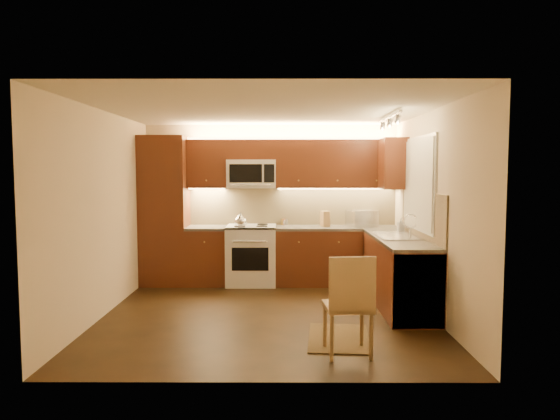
{
  "coord_description": "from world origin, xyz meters",
  "views": [
    {
      "loc": [
        0.18,
        -6.07,
        1.77
      ],
      "look_at": [
        0.15,
        0.55,
        1.25
      ],
      "focal_mm": 32.2,
      "sensor_mm": 36.0,
      "label": 1
    }
  ],
  "objects_px": {
    "knife_block": "(325,219)",
    "kettle": "(241,220)",
    "stove": "(251,255)",
    "dining_chair": "(348,304)",
    "microwave": "(252,174)",
    "toaster_oven": "(362,218)",
    "sink": "(397,231)",
    "soap_bottle": "(401,224)"
  },
  "relations": [
    {
      "from": "toaster_oven",
      "to": "stove",
      "type": "bearing_deg",
      "value": 161.3
    },
    {
      "from": "stove",
      "to": "kettle",
      "type": "relative_size",
      "value": 4.1
    },
    {
      "from": "sink",
      "to": "knife_block",
      "type": "relative_size",
      "value": 3.58
    },
    {
      "from": "sink",
      "to": "soap_bottle",
      "type": "height_order",
      "value": "soap_bottle"
    },
    {
      "from": "toaster_oven",
      "to": "dining_chair",
      "type": "relative_size",
      "value": 0.43
    },
    {
      "from": "soap_bottle",
      "to": "dining_chair",
      "type": "bearing_deg",
      "value": -121.87
    },
    {
      "from": "soap_bottle",
      "to": "toaster_oven",
      "type": "bearing_deg",
      "value": 121.81
    },
    {
      "from": "sink",
      "to": "dining_chair",
      "type": "height_order",
      "value": "sink"
    },
    {
      "from": "microwave",
      "to": "dining_chair",
      "type": "xyz_separation_m",
      "value": [
        1.11,
        -3.15,
        -1.23
      ]
    },
    {
      "from": "kettle",
      "to": "knife_block",
      "type": "height_order",
      "value": "kettle"
    },
    {
      "from": "kettle",
      "to": "knife_block",
      "type": "relative_size",
      "value": 0.93
    },
    {
      "from": "sink",
      "to": "toaster_oven",
      "type": "xyz_separation_m",
      "value": [
        -0.28,
        1.19,
        0.05
      ]
    },
    {
      "from": "toaster_oven",
      "to": "soap_bottle",
      "type": "distance_m",
      "value": 0.74
    },
    {
      "from": "stove",
      "to": "kettle",
      "type": "distance_m",
      "value": 0.63
    },
    {
      "from": "sink",
      "to": "dining_chair",
      "type": "relative_size",
      "value": 0.88
    },
    {
      "from": "microwave",
      "to": "soap_bottle",
      "type": "relative_size",
      "value": 4.12
    },
    {
      "from": "stove",
      "to": "microwave",
      "type": "height_order",
      "value": "microwave"
    },
    {
      "from": "dining_chair",
      "to": "sink",
      "type": "bearing_deg",
      "value": 60.0
    },
    {
      "from": "sink",
      "to": "dining_chair",
      "type": "distance_m",
      "value": 2.14
    },
    {
      "from": "kettle",
      "to": "soap_bottle",
      "type": "xyz_separation_m",
      "value": [
        2.35,
        -0.29,
        -0.04
      ]
    },
    {
      "from": "microwave",
      "to": "sink",
      "type": "distance_m",
      "value": 2.48
    },
    {
      "from": "dining_chair",
      "to": "kettle",
      "type": "bearing_deg",
      "value": 109.47
    },
    {
      "from": "toaster_oven",
      "to": "knife_block",
      "type": "xyz_separation_m",
      "value": [
        -0.57,
        0.0,
        -0.01
      ]
    },
    {
      "from": "stove",
      "to": "dining_chair",
      "type": "bearing_deg",
      "value": -69.82
    },
    {
      "from": "sink",
      "to": "knife_block",
      "type": "bearing_deg",
      "value": 125.42
    },
    {
      "from": "knife_block",
      "to": "microwave",
      "type": "bearing_deg",
      "value": 163.31
    },
    {
      "from": "stove",
      "to": "knife_block",
      "type": "relative_size",
      "value": 3.82
    },
    {
      "from": "sink",
      "to": "knife_block",
      "type": "distance_m",
      "value": 1.47
    },
    {
      "from": "kettle",
      "to": "knife_block",
      "type": "xyz_separation_m",
      "value": [
        1.3,
        0.27,
        -0.01
      ]
    },
    {
      "from": "soap_bottle",
      "to": "microwave",
      "type": "bearing_deg",
      "value": 155.62
    },
    {
      "from": "knife_block",
      "to": "kettle",
      "type": "bearing_deg",
      "value": 178.5
    },
    {
      "from": "kettle",
      "to": "toaster_oven",
      "type": "relative_size",
      "value": 0.53
    },
    {
      "from": "kettle",
      "to": "knife_block",
      "type": "distance_m",
      "value": 1.33
    },
    {
      "from": "kettle",
      "to": "dining_chair",
      "type": "height_order",
      "value": "kettle"
    },
    {
      "from": "microwave",
      "to": "sink",
      "type": "xyz_separation_m",
      "value": [
        2.0,
        -1.26,
        -0.74
      ]
    },
    {
      "from": "soap_bottle",
      "to": "kettle",
      "type": "bearing_deg",
      "value": 164.56
    },
    {
      "from": "sink",
      "to": "kettle",
      "type": "distance_m",
      "value": 2.34
    },
    {
      "from": "soap_bottle",
      "to": "stove",
      "type": "bearing_deg",
      "value": 158.91
    },
    {
      "from": "toaster_oven",
      "to": "knife_block",
      "type": "relative_size",
      "value": 1.76
    },
    {
      "from": "stove",
      "to": "toaster_oven",
      "type": "height_order",
      "value": "toaster_oven"
    },
    {
      "from": "microwave",
      "to": "dining_chair",
      "type": "distance_m",
      "value": 3.56
    },
    {
      "from": "kettle",
      "to": "dining_chair",
      "type": "xyz_separation_m",
      "value": [
        1.26,
        -2.81,
        -0.54
      ]
    }
  ]
}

